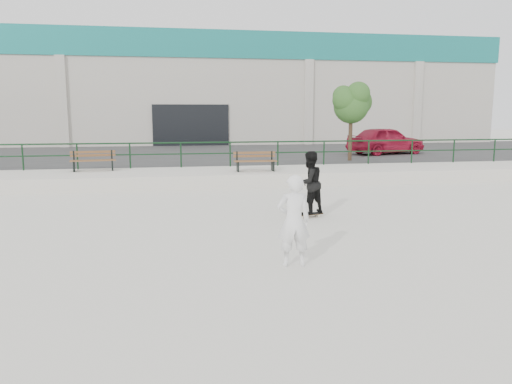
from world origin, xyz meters
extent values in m
plane|color=silver|center=(0.00, 0.00, 0.00)|extent=(120.00, 120.00, 0.00)
cube|color=beige|center=(0.00, 9.50, 0.25)|extent=(30.00, 3.00, 0.50)
cube|color=#323232|center=(0.00, 18.00, 0.25)|extent=(60.00, 14.00, 0.50)
cylinder|color=#13361B|center=(0.00, 10.80, 1.50)|extent=(28.00, 0.06, 0.06)
cylinder|color=#13361B|center=(0.00, 10.80, 1.05)|extent=(28.00, 0.05, 0.05)
cylinder|color=#13361B|center=(-7.00, 10.80, 1.00)|extent=(0.06, 0.06, 1.00)
cylinder|color=#13361B|center=(-5.00, 10.80, 1.00)|extent=(0.06, 0.06, 1.00)
cylinder|color=#13361B|center=(-3.00, 10.80, 1.00)|extent=(0.06, 0.06, 1.00)
cylinder|color=#13361B|center=(-1.00, 10.80, 1.00)|extent=(0.06, 0.06, 1.00)
cylinder|color=#13361B|center=(1.00, 10.80, 1.00)|extent=(0.06, 0.06, 1.00)
cylinder|color=#13361B|center=(3.00, 10.80, 1.00)|extent=(0.06, 0.06, 1.00)
cylinder|color=#13361B|center=(5.00, 10.80, 1.00)|extent=(0.06, 0.06, 1.00)
cylinder|color=#13361B|center=(7.00, 10.80, 1.00)|extent=(0.06, 0.06, 1.00)
cylinder|color=#13361B|center=(9.00, 10.80, 1.00)|extent=(0.06, 0.06, 1.00)
cylinder|color=#13361B|center=(11.00, 10.80, 1.00)|extent=(0.06, 0.06, 1.00)
cylinder|color=#13361B|center=(13.00, 10.80, 1.00)|extent=(0.06, 0.06, 1.00)
cube|color=beige|center=(0.00, 32.00, 4.00)|extent=(44.00, 16.00, 8.00)
cube|color=#187C78|center=(0.00, 32.00, 7.10)|extent=(44.20, 16.20, 1.80)
cube|color=black|center=(0.00, 23.95, 1.60)|extent=(5.00, 0.15, 3.20)
cube|color=beige|center=(-8.00, 23.90, 3.10)|extent=(0.60, 0.25, 6.20)
cube|color=beige|center=(8.00, 23.90, 3.10)|extent=(0.60, 0.25, 6.20)
cube|color=beige|center=(16.00, 23.90, 3.10)|extent=(0.60, 0.25, 6.20)
cube|color=brown|center=(-4.31, 10.03, 0.90)|extent=(1.67, 0.32, 0.04)
cube|color=brown|center=(-4.33, 10.20, 0.90)|extent=(1.67, 0.32, 0.04)
cube|color=brown|center=(-4.35, 10.37, 0.90)|extent=(1.67, 0.32, 0.04)
cube|color=brown|center=(-4.36, 10.44, 1.07)|extent=(1.66, 0.24, 0.09)
cube|color=brown|center=(-4.36, 10.44, 1.20)|extent=(1.66, 0.24, 0.09)
cube|color=black|center=(-5.02, 10.11, 0.69)|extent=(0.11, 0.47, 0.39)
cube|color=black|center=(-5.05, 10.35, 1.07)|extent=(0.06, 0.05, 0.39)
cube|color=black|center=(-3.64, 10.29, 0.69)|extent=(0.11, 0.47, 0.39)
cube|color=black|center=(-3.67, 10.52, 1.07)|extent=(0.06, 0.05, 0.39)
cube|color=brown|center=(1.74, 8.87, 0.89)|extent=(1.62, 0.13, 0.04)
cube|color=brown|center=(1.74, 9.04, 0.89)|extent=(1.62, 0.13, 0.04)
cube|color=brown|center=(1.75, 9.20, 0.89)|extent=(1.62, 0.13, 0.04)
cube|color=brown|center=(1.75, 9.27, 1.06)|extent=(1.62, 0.06, 0.09)
cube|color=brown|center=(1.75, 9.27, 1.18)|extent=(1.62, 0.06, 0.09)
cube|color=black|center=(1.07, 9.05, 0.69)|extent=(0.06, 0.45, 0.38)
cube|color=black|center=(1.07, 9.28, 1.06)|extent=(0.05, 0.05, 0.38)
cube|color=black|center=(2.42, 9.03, 0.69)|extent=(0.06, 0.45, 0.38)
cube|color=black|center=(2.42, 9.26, 1.06)|extent=(0.05, 0.05, 0.38)
cylinder|color=brown|center=(6.77, 12.45, 1.57)|extent=(0.18, 0.18, 2.14)
sphere|color=#26561F|center=(6.77, 12.45, 2.99)|extent=(1.60, 1.60, 1.60)
sphere|color=#26561F|center=(7.22, 12.71, 3.17)|extent=(1.25, 1.25, 1.25)
sphere|color=#26561F|center=(6.41, 12.27, 3.26)|extent=(1.16, 1.16, 1.16)
sphere|color=#26561F|center=(6.95, 12.09, 3.53)|extent=(1.07, 1.07, 1.07)
sphere|color=#26561F|center=(6.50, 12.80, 3.44)|extent=(0.98, 0.98, 0.98)
imported|color=#A91431|center=(9.90, 15.48, 1.23)|extent=(4.56, 2.76, 1.45)
cube|color=black|center=(2.11, 2.89, 0.09)|extent=(0.80, 0.41, 0.02)
cube|color=brown|center=(2.11, 2.89, 0.07)|extent=(0.80, 0.41, 0.01)
cube|color=gray|center=(1.86, 2.82, 0.04)|extent=(0.10, 0.17, 0.03)
cube|color=gray|center=(2.36, 2.96, 0.04)|extent=(0.10, 0.17, 0.03)
cylinder|color=beige|center=(1.88, 2.73, 0.03)|extent=(0.06, 0.04, 0.06)
cylinder|color=beige|center=(1.83, 2.91, 0.03)|extent=(0.06, 0.04, 0.06)
cylinder|color=beige|center=(2.38, 2.87, 0.03)|extent=(0.06, 0.04, 0.06)
cylinder|color=beige|center=(2.33, 3.05, 0.03)|extent=(0.06, 0.04, 0.06)
imported|color=black|center=(2.11, 2.89, 0.91)|extent=(0.99, 0.90, 1.64)
imported|color=white|center=(0.68, -1.11, 0.83)|extent=(0.62, 0.42, 1.65)
camera|label=1|loc=(-1.46, -9.50, 2.74)|focal=35.00mm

